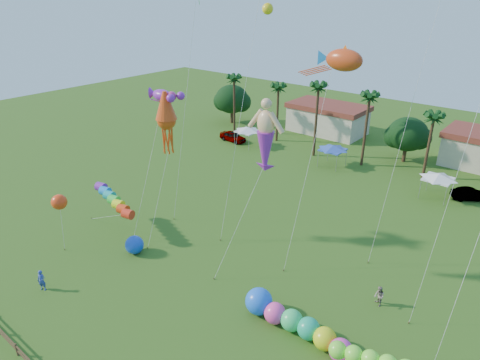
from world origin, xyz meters
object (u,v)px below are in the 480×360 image
Objects in this scene: car_b at (471,194)px; spectator_a at (42,280)px; spectator_b at (379,296)px; caterpillar_inflatable at (300,326)px; car_a at (233,136)px; blue_ball at (134,245)px.

spectator_a reaches higher than car_b.
spectator_a reaches higher than spectator_b.
spectator_b is at bearing 5.56° from spectator_a.
spectator_a is 0.18× the size of caterpillar_inflatable.
blue_ball reaches higher than car_a.
car_a is 2.75× the size of spectator_b.
blue_ball is at bearing -118.90° from spectator_b.
caterpillar_inflatable reaches higher than car_b.
car_b is at bearing -83.95° from car_a.
car_b is 0.42× the size of caterpillar_inflatable.
car_a is at bearing 59.13° from car_b.
blue_ball reaches higher than spectator_b.
car_b is 30.78m from caterpillar_inflatable.
spectator_b is (21.70, 15.52, -0.07)m from spectator_a.
car_a is 2.70× the size of blue_ball.
spectator_b is at bearing 68.10° from caterpillar_inflatable.
spectator_b is 21.57m from blue_ball.
car_b is at bearing 85.52° from caterpillar_inflatable.
caterpillar_inflatable reaches higher than spectator_a.
spectator_a is at bearing -159.18° from car_a.
car_b is (34.54, 1.70, -0.09)m from car_a.
spectator_a reaches higher than blue_ball.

